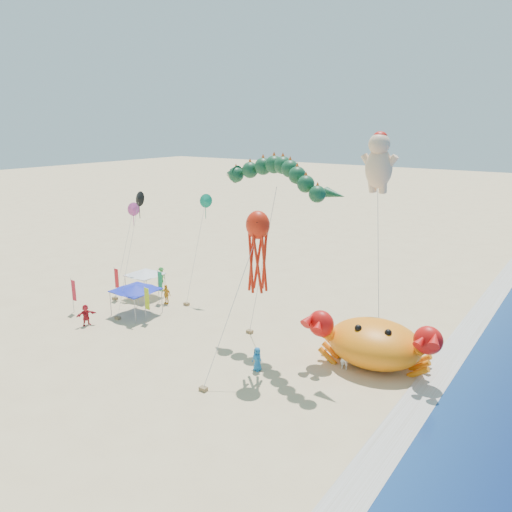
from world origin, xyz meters
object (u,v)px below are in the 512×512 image
at_px(dragon_kite, 275,180).
at_px(canopy_blue, 136,288).
at_px(cherub_kite, 379,161).
at_px(octopus_kite, 258,246).
at_px(crab_inflatable, 374,342).
at_px(canopy_white, 145,273).

xyz_separation_m(dragon_kite, canopy_blue, (-13.31, -1.84, -10.17)).
bearing_deg(cherub_kite, octopus_kite, -108.21).
distance_m(crab_inflatable, dragon_kite, 13.34).
distance_m(cherub_kite, canopy_blue, 23.14).
height_order(crab_inflatable, octopus_kite, octopus_kite).
distance_m(cherub_kite, canopy_white, 24.31).
xyz_separation_m(dragon_kite, canopy_white, (-16.12, 1.82, -10.17)).
relative_size(canopy_blue, canopy_white, 1.16).
bearing_deg(dragon_kite, cherub_kite, 57.42).
height_order(crab_inflatable, dragon_kite, dragon_kite).
height_order(dragon_kite, octopus_kite, dragon_kite).
xyz_separation_m(dragon_kite, cherub_kite, (4.72, 7.38, 1.04)).
height_order(crab_inflatable, cherub_kite, cherub_kite).
bearing_deg(octopus_kite, canopy_blue, 172.71).
distance_m(dragon_kite, canopy_white, 19.15).
distance_m(crab_inflatable, canopy_blue, 21.17).
relative_size(dragon_kite, octopus_kite, 1.26).
bearing_deg(octopus_kite, cherub_kite, 71.79).
bearing_deg(dragon_kite, octopus_kite, -73.68).
relative_size(octopus_kite, canopy_blue, 2.95).
height_order(cherub_kite, canopy_white, cherub_kite).
bearing_deg(cherub_kite, canopy_white, -165.07).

